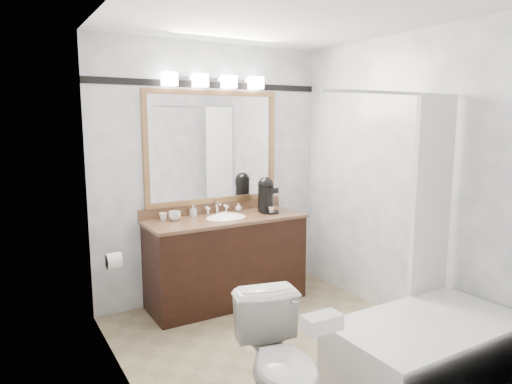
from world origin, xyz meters
TOP-DOWN VIEW (x-y plane):
  - room at (0.00, 0.00)m, footprint 2.42×2.62m
  - vanity at (0.00, 1.02)m, footprint 1.53×0.58m
  - mirror at (0.00, 1.28)m, footprint 1.40×0.04m
  - vanity_light_bar at (0.00, 1.23)m, footprint 1.02×0.14m
  - accent_stripe at (0.00, 1.29)m, footprint 2.40×0.01m
  - bathtub at (0.55, -0.90)m, footprint 1.30×0.75m
  - tp_roll at (-1.14, 0.66)m, footprint 0.11×0.12m
  - toilet at (-0.54, -0.76)m, footprint 0.56×0.79m
  - tissue_box at (-0.54, -1.12)m, footprint 0.20×0.11m
  - coffee_maker at (0.46, 1.03)m, footprint 0.19×0.23m
  - cup_left at (-0.47, 1.14)m, footprint 0.13×0.13m
  - cup_right at (-0.56, 1.20)m, footprint 0.10×0.10m
  - soap_bottle_a at (-0.25, 1.22)m, footprint 0.06×0.06m
  - soap_bottle_b at (0.24, 1.21)m, footprint 0.08×0.08m
  - soap_bar at (0.04, 1.13)m, footprint 0.09×0.06m

SIDE VIEW (x-z plane):
  - bathtub at x=0.55m, z-range -0.70..1.26m
  - toilet at x=-0.54m, z-range 0.00..0.73m
  - vanity at x=0.00m, z-range -0.04..0.93m
  - tp_roll at x=-1.14m, z-range 0.64..0.76m
  - tissue_box at x=-0.54m, z-range 0.73..0.81m
  - soap_bar at x=0.04m, z-range 0.85..0.87m
  - cup_right at x=-0.56m, z-range 0.85..0.92m
  - soap_bottle_b at x=0.24m, z-range 0.85..0.94m
  - cup_left at x=-0.47m, z-range 0.85..0.94m
  - soap_bottle_a at x=-0.25m, z-range 0.85..0.96m
  - coffee_maker at x=0.46m, z-range 0.86..1.21m
  - room at x=0.00m, z-range -0.01..2.51m
  - mirror at x=0.00m, z-range 0.95..2.05m
  - accent_stripe at x=0.00m, z-range 2.07..2.13m
  - vanity_light_bar at x=0.00m, z-range 2.07..2.19m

